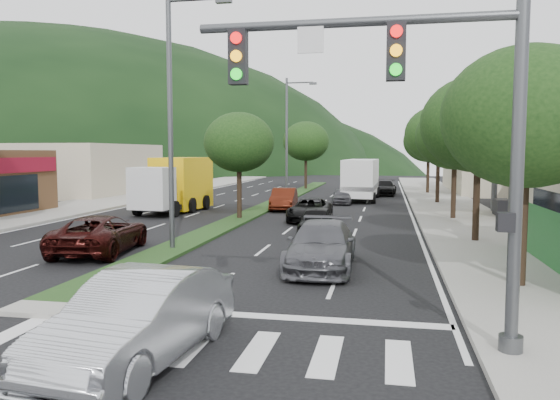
% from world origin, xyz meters
% --- Properties ---
extents(ground, '(160.00, 160.00, 0.00)m').
position_xyz_m(ground, '(0.00, 0.00, 0.00)').
color(ground, black).
rests_on(ground, ground).
extents(sidewalk_right, '(5.00, 90.00, 0.15)m').
position_xyz_m(sidewalk_right, '(12.50, 25.00, 0.07)').
color(sidewalk_right, gray).
rests_on(sidewalk_right, ground).
extents(sidewalk_left, '(6.00, 90.00, 0.15)m').
position_xyz_m(sidewalk_left, '(-13.00, 25.00, 0.07)').
color(sidewalk_left, gray).
rests_on(sidewalk_left, ground).
extents(median, '(1.60, 56.00, 0.12)m').
position_xyz_m(median, '(0.00, 28.00, 0.06)').
color(median, '#183413').
rests_on(median, ground).
extents(traffic_signal, '(6.12, 0.40, 7.00)m').
position_xyz_m(traffic_signal, '(9.03, -1.54, 4.65)').
color(traffic_signal, '#47494C').
rests_on(traffic_signal, ground).
extents(bldg_left_far, '(9.00, 14.00, 4.60)m').
position_xyz_m(bldg_left_far, '(-19.00, 34.00, 2.30)').
color(bldg_left_far, beige).
rests_on(bldg_left_far, ground).
extents(bldg_right_far, '(10.00, 16.00, 5.20)m').
position_xyz_m(bldg_right_far, '(19.50, 44.00, 2.60)').
color(bldg_right_far, beige).
rests_on(bldg_right_far, ground).
extents(hill_far, '(176.00, 132.00, 82.00)m').
position_xyz_m(hill_far, '(-80.00, 110.00, 0.00)').
color(hill_far, black).
rests_on(hill_far, ground).
extents(tree_r_a, '(4.60, 4.60, 6.63)m').
position_xyz_m(tree_r_a, '(12.00, 4.00, 4.82)').
color(tree_r_a, black).
rests_on(tree_r_a, sidewalk_right).
extents(tree_r_b, '(4.80, 4.80, 6.94)m').
position_xyz_m(tree_r_b, '(12.00, 12.00, 5.04)').
color(tree_r_b, black).
rests_on(tree_r_b, sidewalk_right).
extents(tree_r_c, '(4.40, 4.40, 6.48)m').
position_xyz_m(tree_r_c, '(12.00, 20.00, 4.75)').
color(tree_r_c, black).
rests_on(tree_r_c, sidewalk_right).
extents(tree_r_d, '(5.00, 5.00, 7.17)m').
position_xyz_m(tree_r_d, '(12.00, 30.00, 5.18)').
color(tree_r_d, black).
rests_on(tree_r_d, sidewalk_right).
extents(tree_r_e, '(4.60, 4.60, 6.71)m').
position_xyz_m(tree_r_e, '(12.00, 40.00, 4.89)').
color(tree_r_e, black).
rests_on(tree_r_e, sidewalk_right).
extents(tree_med_near, '(4.00, 4.00, 6.02)m').
position_xyz_m(tree_med_near, '(0.00, 18.00, 4.43)').
color(tree_med_near, black).
rests_on(tree_med_near, median).
extents(tree_med_far, '(4.80, 4.80, 6.94)m').
position_xyz_m(tree_med_far, '(0.00, 44.00, 5.01)').
color(tree_med_far, black).
rests_on(tree_med_far, median).
extents(streetlight_near, '(2.60, 0.25, 10.00)m').
position_xyz_m(streetlight_near, '(0.21, 8.00, 5.58)').
color(streetlight_near, '#47494C').
rests_on(streetlight_near, ground).
extents(streetlight_mid, '(2.60, 0.25, 10.00)m').
position_xyz_m(streetlight_mid, '(0.21, 33.00, 5.58)').
color(streetlight_mid, '#47494C').
rests_on(streetlight_mid, ground).
extents(sedan_silver, '(2.23, 5.17, 1.66)m').
position_xyz_m(sedan_silver, '(3.87, -3.00, 0.83)').
color(sedan_silver, '#B8BBC0').
rests_on(sedan_silver, ground).
extents(suv_maroon, '(3.11, 5.57, 1.47)m').
position_xyz_m(suv_maroon, '(-2.51, 6.99, 0.74)').
color(suv_maroon, black).
rests_on(suv_maroon, ground).
extents(car_queue_a, '(1.75, 3.96, 1.32)m').
position_xyz_m(car_queue_a, '(5.07, 13.14, 0.66)').
color(car_queue_a, black).
rests_on(car_queue_a, ground).
extents(car_queue_b, '(2.26, 5.34, 1.54)m').
position_xyz_m(car_queue_b, '(6.17, 5.85, 0.77)').
color(car_queue_b, '#4F4F54').
rests_on(car_queue_b, ground).
extents(car_queue_c, '(1.91, 4.54, 1.46)m').
position_xyz_m(car_queue_c, '(1.50, 23.83, 0.73)').
color(car_queue_c, '#4F190D').
rests_on(car_queue_c, ground).
extents(car_queue_d, '(2.20, 4.66, 1.29)m').
position_xyz_m(car_queue_d, '(4.07, 18.14, 0.64)').
color(car_queue_d, black).
rests_on(car_queue_d, ground).
extents(car_queue_e, '(1.59, 3.56, 1.19)m').
position_xyz_m(car_queue_e, '(5.01, 28.83, 0.59)').
color(car_queue_e, '#4A4A4F').
rests_on(car_queue_e, ground).
extents(car_queue_f, '(2.16, 4.74, 1.34)m').
position_xyz_m(car_queue_f, '(8.13, 38.13, 0.67)').
color(car_queue_f, black).
rests_on(car_queue_f, ground).
extents(box_truck, '(3.29, 7.34, 3.52)m').
position_xyz_m(box_truck, '(-5.15, 21.29, 1.67)').
color(box_truck, silver).
rests_on(box_truck, ground).
extents(motorhome, '(2.96, 8.64, 3.28)m').
position_xyz_m(motorhome, '(6.23, 32.61, 1.75)').
color(motorhome, silver).
rests_on(motorhome, ground).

